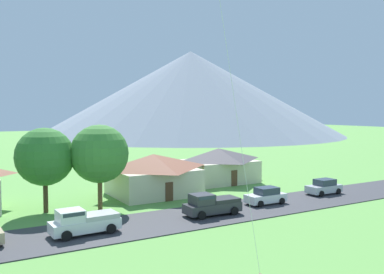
{
  "coord_description": "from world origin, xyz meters",
  "views": [
    {
      "loc": [
        -13.78,
        -2.48,
        9.55
      ],
      "look_at": [
        -0.73,
        19.75,
        7.88
      ],
      "focal_mm": 39.1,
      "sensor_mm": 36.0,
      "label": 1
    }
  ],
  "objects_px": {
    "parked_car_silver_mid_west": "(324,187)",
    "parked_car_white_mid_east": "(266,196)",
    "tree_left_of_center": "(45,157)",
    "house_left_center": "(153,174)",
    "pickup_truck_charcoal_west_side": "(211,204)",
    "house_right_center": "(218,165)",
    "tree_right_of_center": "(99,154)",
    "pickup_truck_white_east_side": "(83,221)"
  },
  "relations": [
    {
      "from": "parked_car_silver_mid_west",
      "to": "parked_car_white_mid_east",
      "type": "bearing_deg",
      "value": -176.61
    },
    {
      "from": "tree_right_of_center",
      "to": "tree_left_of_center",
      "type": "bearing_deg",
      "value": 161.75
    },
    {
      "from": "pickup_truck_charcoal_west_side",
      "to": "pickup_truck_white_east_side",
      "type": "bearing_deg",
      "value": 179.62
    },
    {
      "from": "house_left_center",
      "to": "pickup_truck_charcoal_west_side",
      "type": "distance_m",
      "value": 11.31
    },
    {
      "from": "pickup_truck_charcoal_west_side",
      "to": "pickup_truck_white_east_side",
      "type": "distance_m",
      "value": 11.59
    },
    {
      "from": "parked_car_white_mid_east",
      "to": "pickup_truck_charcoal_west_side",
      "type": "relative_size",
      "value": 0.81
    },
    {
      "from": "tree_right_of_center",
      "to": "house_left_center",
      "type": "bearing_deg",
      "value": 27.35
    },
    {
      "from": "parked_car_white_mid_east",
      "to": "pickup_truck_white_east_side",
      "type": "bearing_deg",
      "value": -177.2
    },
    {
      "from": "house_right_center",
      "to": "tree_right_of_center",
      "type": "relative_size",
      "value": 1.17
    },
    {
      "from": "pickup_truck_charcoal_west_side",
      "to": "pickup_truck_white_east_side",
      "type": "relative_size",
      "value": 1.0
    },
    {
      "from": "parked_car_silver_mid_west",
      "to": "parked_car_white_mid_east",
      "type": "height_order",
      "value": "same"
    },
    {
      "from": "parked_car_silver_mid_west",
      "to": "tree_left_of_center",
      "type": "bearing_deg",
      "value": 165.6
    },
    {
      "from": "house_left_center",
      "to": "pickup_truck_charcoal_west_side",
      "type": "bearing_deg",
      "value": -87.72
    },
    {
      "from": "house_right_center",
      "to": "parked_car_white_mid_east",
      "type": "height_order",
      "value": "house_right_center"
    },
    {
      "from": "parked_car_silver_mid_west",
      "to": "house_left_center",
      "type": "bearing_deg",
      "value": 149.81
    },
    {
      "from": "house_right_center",
      "to": "pickup_truck_charcoal_west_side",
      "type": "height_order",
      "value": "house_right_center"
    },
    {
      "from": "house_left_center",
      "to": "tree_right_of_center",
      "type": "xyz_separation_m",
      "value": [
        -7.44,
        -3.85,
        3.0
      ]
    },
    {
      "from": "house_left_center",
      "to": "tree_left_of_center",
      "type": "distance_m",
      "value": 12.69
    },
    {
      "from": "tree_right_of_center",
      "to": "pickup_truck_white_east_side",
      "type": "distance_m",
      "value": 9.26
    },
    {
      "from": "pickup_truck_charcoal_west_side",
      "to": "parked_car_silver_mid_west",
      "type": "bearing_deg",
      "value": 5.39
    },
    {
      "from": "house_right_center",
      "to": "pickup_truck_white_east_side",
      "type": "bearing_deg",
      "value": -146.96
    },
    {
      "from": "pickup_truck_charcoal_west_side",
      "to": "tree_left_of_center",
      "type": "bearing_deg",
      "value": 144.68
    },
    {
      "from": "pickup_truck_white_east_side",
      "to": "tree_right_of_center",
      "type": "bearing_deg",
      "value": 63.05
    },
    {
      "from": "parked_car_silver_mid_west",
      "to": "pickup_truck_charcoal_west_side",
      "type": "relative_size",
      "value": 0.8
    },
    {
      "from": "tree_left_of_center",
      "to": "parked_car_silver_mid_west",
      "type": "bearing_deg",
      "value": -14.4
    },
    {
      "from": "house_right_center",
      "to": "pickup_truck_charcoal_west_side",
      "type": "xyz_separation_m",
      "value": [
        -10.6,
        -14.51,
        -1.26
      ]
    },
    {
      "from": "house_right_center",
      "to": "pickup_truck_charcoal_west_side",
      "type": "relative_size",
      "value": 1.82
    },
    {
      "from": "parked_car_silver_mid_west",
      "to": "pickup_truck_charcoal_west_side",
      "type": "xyz_separation_m",
      "value": [
        -16.21,
        -1.53,
        0.19
      ]
    },
    {
      "from": "tree_left_of_center",
      "to": "parked_car_white_mid_east",
      "type": "xyz_separation_m",
      "value": [
        19.86,
        -7.93,
        -4.35
      ]
    },
    {
      "from": "parked_car_white_mid_east",
      "to": "pickup_truck_charcoal_west_side",
      "type": "height_order",
      "value": "pickup_truck_charcoal_west_side"
    },
    {
      "from": "pickup_truck_charcoal_west_side",
      "to": "house_right_center",
      "type": "bearing_deg",
      "value": 53.86
    },
    {
      "from": "parked_car_silver_mid_west",
      "to": "tree_right_of_center",
      "type": "bearing_deg",
      "value": 166.37
    },
    {
      "from": "tree_left_of_center",
      "to": "tree_right_of_center",
      "type": "height_order",
      "value": "tree_right_of_center"
    },
    {
      "from": "house_left_center",
      "to": "tree_right_of_center",
      "type": "height_order",
      "value": "tree_right_of_center"
    },
    {
      "from": "tree_left_of_center",
      "to": "pickup_truck_charcoal_west_side",
      "type": "xyz_separation_m",
      "value": [
        12.6,
        -8.93,
        -4.16
      ]
    },
    {
      "from": "tree_right_of_center",
      "to": "pickup_truck_charcoal_west_side",
      "type": "height_order",
      "value": "tree_right_of_center"
    },
    {
      "from": "tree_right_of_center",
      "to": "parked_car_white_mid_east",
      "type": "relative_size",
      "value": 1.92
    },
    {
      "from": "tree_left_of_center",
      "to": "pickup_truck_charcoal_west_side",
      "type": "distance_m",
      "value": 15.99
    },
    {
      "from": "tree_left_of_center",
      "to": "tree_right_of_center",
      "type": "distance_m",
      "value": 4.96
    },
    {
      "from": "house_left_center",
      "to": "parked_car_white_mid_east",
      "type": "xyz_separation_m",
      "value": [
        7.7,
        -10.22,
        -1.52
      ]
    },
    {
      "from": "tree_left_of_center",
      "to": "pickup_truck_charcoal_west_side",
      "type": "height_order",
      "value": "tree_left_of_center"
    },
    {
      "from": "tree_right_of_center",
      "to": "parked_car_silver_mid_west",
      "type": "xyz_separation_m",
      "value": [
        24.09,
        -5.84,
        -4.52
      ]
    }
  ]
}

